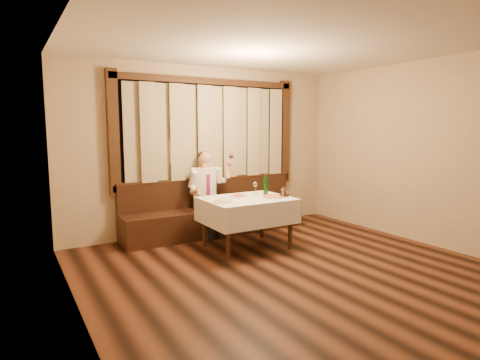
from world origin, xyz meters
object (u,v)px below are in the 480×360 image
green_bottle (266,186)px  pasta_red (238,194)px  banquette (215,215)px  cruet_caddy (284,193)px  seated_man (207,187)px  pasta_cream (224,199)px  pizza (273,196)px  dining_table (247,205)px

green_bottle → pasta_red: bearing=176.0°
banquette → cruet_caddy: banquette is taller
cruet_caddy → seated_man: (-0.72, 1.13, 0.01)m
banquette → pasta_cream: (-0.45, -1.12, 0.49)m
pizza → pasta_red: pasta_red is taller
banquette → pasta_cream: bearing=-111.6°
banquette → pasta_red: 1.02m
pasta_cream → seated_man: (0.25, 1.04, 0.02)m
cruet_caddy → pasta_cream: bearing=165.1°
banquette → seated_man: (-0.19, -0.09, 0.50)m
dining_table → pizza: 0.41m
pizza → green_bottle: (0.04, 0.26, 0.13)m
pasta_cream → pizza: bearing=-3.8°
seated_man → pasta_red: bearing=-81.1°
pizza → green_bottle: size_ratio=0.97×
banquette → green_bottle: (0.40, -0.92, 0.59)m
cruet_caddy → dining_table: bearing=150.2°
pizza → seated_man: seated_man is taller
banquette → green_bottle: 1.16m
cruet_caddy → seated_man: bearing=113.3°
pasta_cream → green_bottle: 0.88m
pizza → seated_man: bearing=116.9°
green_bottle → dining_table: bearing=-165.9°
pizza → pasta_red: 0.52m
pizza → seated_man: (-0.55, 1.09, 0.04)m
pizza → cruet_caddy: bearing=-14.6°
pizza → dining_table: bearing=156.8°
pizza → pasta_red: size_ratio=1.12×
green_bottle → banquette: bearing=113.5°
dining_table → green_bottle: (0.40, 0.10, 0.24)m
pasta_red → cruet_caddy: cruet_caddy is taller
cruet_caddy → seated_man: 1.34m
dining_table → pizza: bearing=-23.2°
pasta_cream → cruet_caddy: cruet_caddy is taller
dining_table → cruet_caddy: (0.53, -0.20, 0.16)m
green_bottle → seated_man: (-0.59, 0.83, -0.08)m
pasta_red → pasta_cream: size_ratio=0.99×
pasta_cream → seated_man: size_ratio=0.21×
pasta_red → pasta_cream: (-0.38, -0.24, 0.00)m
green_bottle → cruet_caddy: bearing=-66.8°
cruet_caddy → pizza: bearing=156.2°
pasta_cream → green_bottle: green_bottle is taller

